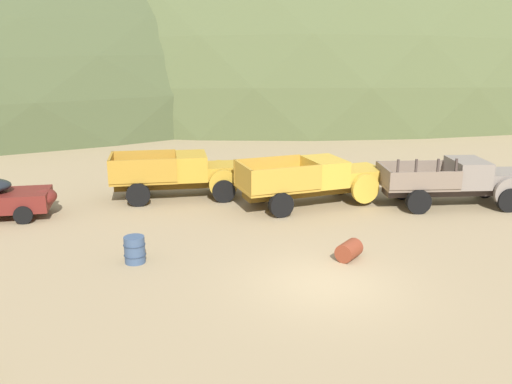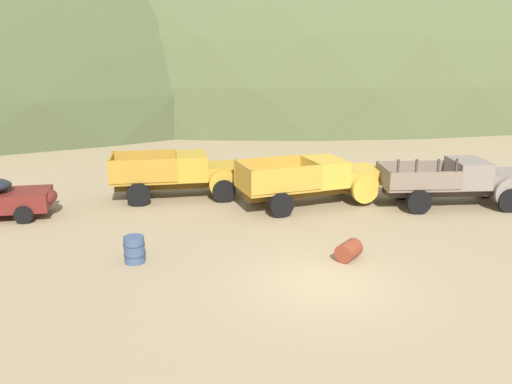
{
  "view_description": "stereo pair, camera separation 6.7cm",
  "coord_description": "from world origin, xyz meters",
  "views": [
    {
      "loc": [
        -6.02,
        -13.06,
        6.64
      ],
      "look_at": [
        -0.29,
        5.58,
        1.2
      ],
      "focal_mm": 39.01,
      "sensor_mm": 36.0,
      "label": 1
    },
    {
      "loc": [
        -5.96,
        -13.08,
        6.64
      ],
      "look_at": [
        -0.29,
        5.58,
        1.2
      ],
      "focal_mm": 39.01,
      "sensor_mm": 36.0,
      "label": 2
    }
  ],
  "objects": [
    {
      "name": "hill_center",
      "position": [
        54.3,
        71.72,
        0.0
      ],
      "size": [
        89.37,
        60.34,
        44.32
      ],
      "primitive_type": "ellipsoid",
      "color": "#56603D",
      "rests_on": "ground"
    },
    {
      "name": "truck_mustard",
      "position": [
        -2.03,
        9.77,
        1.01
      ],
      "size": [
        5.9,
        2.87,
        1.91
      ],
      "rotation": [
        0.0,
        0.0,
        -0.14
      ],
      "color": "#593D12",
      "rests_on": "ground"
    },
    {
      "name": "hill_far_right",
      "position": [
        22.97,
        58.27,
        0.0
      ],
      "size": [
        95.53,
        79.24,
        48.86
      ],
      "primitive_type": "ellipsoid",
      "color": "#4C5633",
      "rests_on": "ground"
    },
    {
      "name": "truck_primer_gray",
      "position": [
        8.48,
        5.32,
        1.0
      ],
      "size": [
        6.21,
        3.38,
        2.16
      ],
      "rotation": [
        0.0,
        0.0,
        -0.23
      ],
      "color": "#3D322D",
      "rests_on": "ground"
    },
    {
      "name": "ground_plane",
      "position": [
        0.0,
        0.0,
        0.0
      ],
      "size": [
        300.0,
        300.0,
        0.0
      ],
      "primitive_type": "plane",
      "color": "#998460"
    },
    {
      "name": "truck_faded_yellow",
      "position": [
        2.94,
        7.2,
        1.03
      ],
      "size": [
        6.13,
        2.64,
        1.91
      ],
      "rotation": [
        0.0,
        0.0,
        0.05
      ],
      "color": "brown",
      "rests_on": "ground"
    },
    {
      "name": "oil_drum_spare",
      "position": [
        -4.91,
        3.11,
        0.42
      ],
      "size": [
        0.67,
        0.67,
        0.83
      ],
      "color": "#384C6B",
      "rests_on": "ground"
    },
    {
      "name": "bush_near_barrel",
      "position": [
        5.12,
        11.96,
        0.28
      ],
      "size": [
        1.24,
        1.06,
        1.12
      ],
      "color": "#4C8438",
      "rests_on": "ground"
    },
    {
      "name": "oil_drum_tipped",
      "position": [
        1.44,
        1.41,
        0.29
      ],
      "size": [
        1.01,
        0.96,
        0.58
      ],
      "color": "brown",
      "rests_on": "ground"
    }
  ]
}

